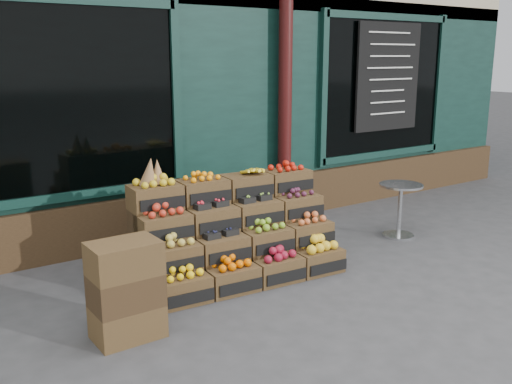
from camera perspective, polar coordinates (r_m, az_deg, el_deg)
ground at (r=5.71m, az=5.73°, el=-9.41°), size 60.00×60.00×0.00m
shop_facade at (r=9.73m, az=-14.37°, el=14.14°), size 12.00×6.24×4.80m
crate_display at (r=5.92m, az=-2.20°, el=-4.51°), size 2.10×1.14×1.27m
spare_crates at (r=4.70m, az=-12.88°, el=-9.58°), size 0.54×0.38×0.81m
bistro_table at (r=7.30m, az=14.20°, el=-1.17°), size 0.54×0.54×0.67m
shopkeeper at (r=7.30m, az=-19.90°, el=3.60°), size 0.91×0.75×2.13m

